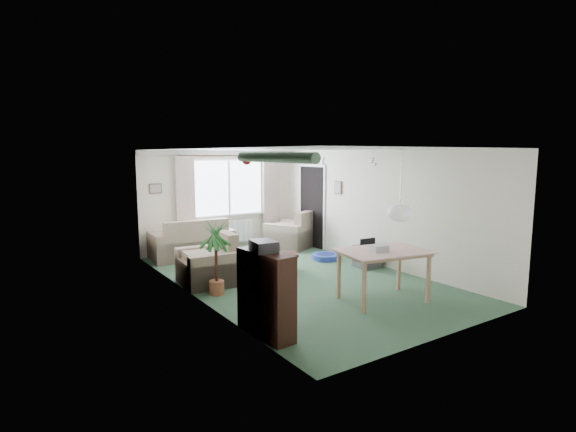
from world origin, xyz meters
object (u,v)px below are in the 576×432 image
armchair_corner (290,229)px  tv_cube (367,257)px  bookshelf (266,294)px  houseplant (216,258)px  sofa (192,238)px  pet_bed (326,257)px  dining_table (383,276)px  coffee_table (276,262)px  armchair_left (208,259)px

armchair_corner → tv_cube: bearing=68.2°
bookshelf → houseplant: (0.19, 1.92, 0.07)m
sofa → pet_bed: 3.03m
armchair_corner → pet_bed: bearing=60.1°
armchair_corner → dining_table: 4.34m
sofa → dining_table: (1.40, -4.54, -0.05)m
coffee_table → pet_bed: coffee_table is taller
armchair_corner → coffee_table: armchair_corner is taller
dining_table → tv_cube: bearing=52.9°
armchair_left → bookshelf: bookshelf is taller
dining_table → houseplant: bearing=139.8°
dining_table → armchair_left: bearing=128.4°
sofa → pet_bed: (2.37, -1.85, -0.39)m
tv_cube → coffee_table: bearing=161.1°
dining_table → bookshelf: bearing=-175.7°
houseplant → pet_bed: 3.24m
sofa → tv_cube: (2.68, -2.85, -0.23)m
bookshelf → tv_cube: (3.54, 1.86, -0.33)m
sofa → coffee_table: sofa is taller
bookshelf → tv_cube: bookshelf is taller
armchair_left → coffee_table: armchair_left is taller
sofa → houseplant: size_ratio=1.43×
dining_table → armchair_corner: bearing=76.0°
bookshelf → armchair_corner: bearing=48.3°
houseplant → dining_table: bearing=-40.2°
dining_table → sofa: bearing=107.1°
sofa → tv_cube: sofa is taller
houseplant → pet_bed: houseplant is taller
sofa → coffee_table: (0.93, -2.11, -0.26)m
dining_table → pet_bed: 2.88m
coffee_table → armchair_left: bearing=-179.6°
coffee_table → dining_table: size_ratio=0.65×
coffee_table → pet_bed: (1.45, 0.25, -0.12)m
bookshelf → houseplant: 1.93m
armchair_left → armchair_corner: bearing=125.8°
armchair_left → coffee_table: 1.47m
armchair_corner → bookshelf: size_ratio=0.93×
bookshelf → pet_bed: (3.24, 2.86, -0.49)m
armchair_left → dining_table: size_ratio=0.79×
dining_table → pet_bed: dining_table is taller
armchair_left → bookshelf: size_ratio=0.91×
armchair_corner → houseplant: houseplant is taller
sofa → pet_bed: sofa is taller
tv_cube → pet_bed: size_ratio=0.79×
sofa → dining_table: size_ratio=1.40×
armchair_corner → pet_bed: 1.58m
houseplant → sofa: bearing=76.4°
bookshelf → houseplant: size_ratio=0.88×
armchair_corner → tv_cube: armchair_corner is taller
houseplant → pet_bed: bearing=17.1°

